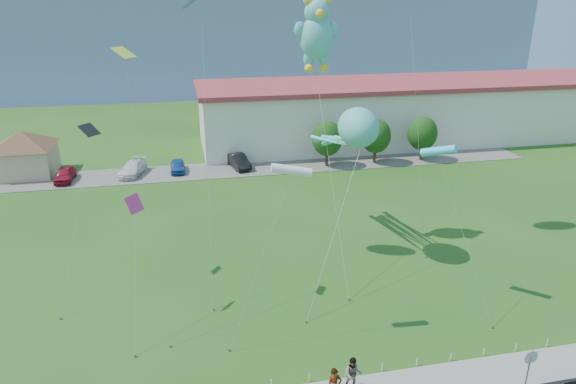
# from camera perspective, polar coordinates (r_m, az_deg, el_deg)

# --- Properties ---
(ground) EXTENTS (160.00, 160.00, 0.00)m
(ground) POSITION_cam_1_polar(r_m,az_deg,el_deg) (29.58, 3.70, -18.42)
(ground) COLOR #1F5217
(ground) RESTS_ON ground
(parking_strip) EXTENTS (70.00, 6.00, 0.06)m
(parking_strip) POSITION_cam_1_polar(r_m,az_deg,el_deg) (60.36, -5.14, 2.58)
(parking_strip) COLOR #59544C
(parking_strip) RESTS_ON ground
(hill_ridge) EXTENTS (160.00, 50.00, 25.00)m
(hill_ridge) POSITION_cam_1_polar(r_m,az_deg,el_deg) (142.35, -9.74, 17.85)
(hill_ridge) COLOR gray
(hill_ridge) RESTS_ON ground
(pavilion) EXTENTS (9.20, 9.20, 5.00)m
(pavilion) POSITION_cam_1_polar(r_m,az_deg,el_deg) (64.48, -27.32, 4.28)
(pavilion) COLOR tan
(pavilion) RESTS_ON ground
(warehouse) EXTENTS (61.00, 15.00, 8.20)m
(warehouse) POSITION_cam_1_polar(r_m,az_deg,el_deg) (75.04, 14.19, 8.84)
(warehouse) COLOR beige
(warehouse) RESTS_ON ground
(stop_sign) EXTENTS (0.80, 0.07, 2.50)m
(stop_sign) POSITION_cam_1_polar(r_m,az_deg,el_deg) (29.24, 25.30, -16.60)
(stop_sign) COLOR slate
(stop_sign) RESTS_ON ground
(rope_fence) EXTENTS (26.05, 0.05, 0.50)m
(rope_fence) POSITION_cam_1_polar(r_m,az_deg,el_deg) (28.46, 4.45, -19.62)
(rope_fence) COLOR white
(rope_fence) RESTS_ON ground
(tree_near) EXTENTS (3.60, 3.60, 5.47)m
(tree_near) POSITION_cam_1_polar(r_m,az_deg,el_deg) (60.39, 4.38, 5.93)
(tree_near) COLOR #3F2B19
(tree_near) RESTS_ON ground
(tree_mid) EXTENTS (3.60, 3.60, 5.47)m
(tree_mid) POSITION_cam_1_polar(r_m,az_deg,el_deg) (62.30, 9.72, 6.15)
(tree_mid) COLOR #3F2B19
(tree_mid) RESTS_ON ground
(tree_far) EXTENTS (3.60, 3.60, 5.47)m
(tree_far) POSITION_cam_1_polar(r_m,az_deg,el_deg) (64.71, 14.71, 6.31)
(tree_far) COLOR #3F2B19
(tree_far) RESTS_ON ground
(pedestrian_right) EXTENTS (1.06, 0.93, 1.82)m
(pedestrian_right) POSITION_cam_1_polar(r_m,az_deg,el_deg) (27.48, 7.25, -19.40)
(pedestrian_right) COLOR gray
(pedestrian_right) RESTS_ON sidewalk
(parked_car_red) EXTENTS (1.89, 4.40, 1.48)m
(parked_car_red) POSITION_cam_1_polar(r_m,az_deg,el_deg) (60.83, -23.56, 1.81)
(parked_car_red) COLOR maroon
(parked_car_red) RESTS_ON parking_strip
(parked_car_white) EXTENTS (3.38, 5.44, 1.47)m
(parked_car_white) POSITION_cam_1_polar(r_m,az_deg,el_deg) (60.43, -16.88, 2.54)
(parked_car_white) COLOR silver
(parked_car_white) RESTS_ON parking_strip
(parked_car_blue) EXTENTS (1.58, 3.93, 1.34)m
(parked_car_blue) POSITION_cam_1_polar(r_m,az_deg,el_deg) (60.24, -12.18, 2.85)
(parked_car_blue) COLOR #1B4A96
(parked_car_blue) RESTS_ON parking_strip
(parked_car_black) EXTENTS (2.65, 4.98, 1.56)m
(parked_car_black) POSITION_cam_1_polar(r_m,az_deg,el_deg) (60.58, -5.52, 3.44)
(parked_car_black) COLOR black
(parked_car_black) RESTS_ON parking_strip
(octopus_kite) EXTENTS (7.11, 15.28, 11.55)m
(octopus_kite) POSITION_cam_1_polar(r_m,az_deg,el_deg) (38.37, 7.07, 6.44)
(octopus_kite) COLOR #45ACA4
(octopus_kite) RESTS_ON ground
(teddy_bear_kite) EXTENTS (3.37, 11.27, 18.90)m
(teddy_bear_kite) POSITION_cam_1_polar(r_m,az_deg,el_deg) (39.23, 3.20, 17.28)
(teddy_bear_kite) COLOR #45ACA4
(teddy_bear_kite) RESTS_ON ground
(small_kite_cyan) EXTENTS (2.70, 5.54, 10.48)m
(small_kite_cyan) POSITION_cam_1_polar(r_m,az_deg,el_deg) (32.38, 16.43, 4.26)
(small_kite_cyan) COLOR #33C9E9
(small_kite_cyan) RESTS_ON ground
(small_kite_white) EXTENTS (4.21, 2.72, 10.42)m
(small_kite_white) POSITION_cam_1_polar(r_m,az_deg,el_deg) (27.64, 0.31, 2.25)
(small_kite_white) COLOR white
(small_kite_white) RESTS_ON ground
(small_kite_yellow) EXTENTS (2.09, 6.81, 16.22)m
(small_kite_yellow) POSITION_cam_1_polar(r_m,az_deg,el_deg) (30.96, -17.15, 10.52)
(small_kite_yellow) COLOR #B6C62E
(small_kite_yellow) RESTS_ON ground
(small_kite_pink) EXTENTS (1.29, 5.61, 7.64)m
(small_kite_pink) POSITION_cam_1_polar(r_m,az_deg,el_deg) (31.68, -16.70, -2.72)
(small_kite_pink) COLOR #DE317C
(small_kite_pink) RESTS_ON ground
(small_kite_black) EXTENTS (2.96, 6.25, 11.03)m
(small_kite_black) POSITION_cam_1_polar(r_m,az_deg,el_deg) (36.02, -21.51, 4.35)
(small_kite_black) COLOR black
(small_kite_black) RESTS_ON ground
(small_kite_blue) EXTENTS (1.80, 8.65, 19.61)m
(small_kite_blue) POSITION_cam_1_polar(r_m,az_deg,el_deg) (36.14, -9.64, 20.05)
(small_kite_blue) COLOR blue
(small_kite_blue) RESTS_ON ground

